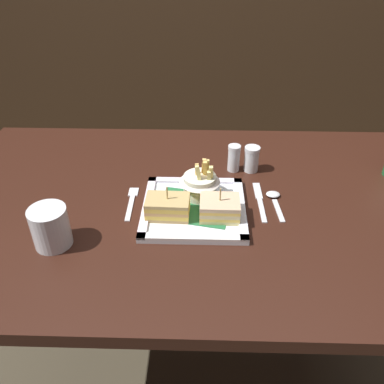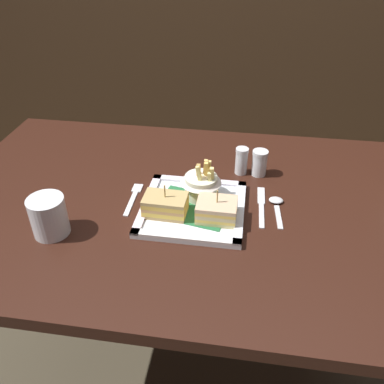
% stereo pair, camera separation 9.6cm
% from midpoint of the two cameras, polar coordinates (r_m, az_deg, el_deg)
% --- Properties ---
extents(ground_plane, '(6.00, 6.00, 0.00)m').
position_cam_midpoint_polar(ground_plane, '(1.58, -2.10, -24.35)').
color(ground_plane, '#433B2B').
extents(dining_table, '(1.28, 0.80, 0.76)m').
position_cam_midpoint_polar(dining_table, '(1.10, -2.78, -7.65)').
color(dining_table, black).
rests_on(dining_table, ground_plane).
extents(square_plate, '(0.24, 0.24, 0.02)m').
position_cam_midpoint_polar(square_plate, '(0.96, -2.58, -2.42)').
color(square_plate, white).
rests_on(square_plate, dining_table).
extents(sandwich_half_left, '(0.10, 0.07, 0.08)m').
position_cam_midpoint_polar(sandwich_half_left, '(0.93, -6.44, -2.23)').
color(sandwich_half_left, tan).
rests_on(sandwich_half_left, square_plate).
extents(sandwich_half_right, '(0.09, 0.07, 0.08)m').
position_cam_midpoint_polar(sandwich_half_right, '(0.92, 0.96, -2.41)').
color(sandwich_half_right, '#D4C27E').
rests_on(sandwich_half_right, square_plate).
extents(fries_cup, '(0.10, 0.10, 0.10)m').
position_cam_midpoint_polar(fries_cup, '(0.98, -1.67, 1.34)').
color(fries_cup, silver).
rests_on(fries_cup, square_plate).
extents(water_glass, '(0.08, 0.08, 0.09)m').
position_cam_midpoint_polar(water_glass, '(0.92, -22.25, -5.07)').
color(water_glass, silver).
rests_on(water_glass, dining_table).
extents(fork, '(0.02, 0.14, 0.00)m').
position_cam_midpoint_polar(fork, '(1.01, -11.28, -1.39)').
color(fork, silver).
rests_on(fork, dining_table).
extents(knife, '(0.02, 0.17, 0.00)m').
position_cam_midpoint_polar(knife, '(1.01, 6.89, -1.20)').
color(knife, silver).
rests_on(knife, dining_table).
extents(spoon, '(0.03, 0.12, 0.01)m').
position_cam_midpoint_polar(spoon, '(1.01, 8.96, -0.96)').
color(spoon, silver).
rests_on(spoon, dining_table).
extents(salt_shaker, '(0.03, 0.03, 0.08)m').
position_cam_midpoint_polar(salt_shaker, '(1.11, 3.47, 4.54)').
color(salt_shaker, silver).
rests_on(salt_shaker, dining_table).
extents(pepper_shaker, '(0.04, 0.04, 0.07)m').
position_cam_midpoint_polar(pepper_shaker, '(1.11, 5.98, 4.42)').
color(pepper_shaker, silver).
rests_on(pepper_shaker, dining_table).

